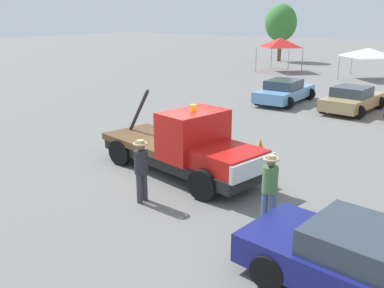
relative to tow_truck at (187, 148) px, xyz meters
name	(u,v)px	position (x,y,z in m)	size (l,w,h in m)	color
ground_plane	(180,172)	(-0.36, 0.07, -0.92)	(160.00, 160.00, 0.00)	slate
tow_truck	(187,148)	(0.00, 0.00, 0.00)	(6.28, 3.03, 2.51)	black
foreground_car	(383,272)	(6.52, -3.09, -0.27)	(5.43, 2.55, 1.34)	navy
person_near_truck	(270,184)	(3.54, -1.46, 0.12)	(0.39, 0.39, 1.76)	#475B84
person_at_hood	(141,166)	(0.18, -2.32, 0.11)	(0.39, 0.39, 1.75)	#38383D
parked_car_skyblue	(285,91)	(-2.38, 12.71, -0.27)	(2.50, 4.85, 1.34)	#669ED1
parked_car_tan	(352,99)	(1.49, 12.55, -0.27)	(2.75, 4.51, 1.34)	tan
canopy_tent_red	(280,43)	(-8.64, 25.55, 1.60)	(3.12, 3.12, 2.93)	#9E9EA3
canopy_tent_white	(369,52)	(-1.03, 25.20, 1.14)	(3.46, 3.46, 2.41)	#9E9EA3
tree_left	(281,23)	(-12.32, 33.52, 3.07)	(3.34, 3.34, 5.96)	brown
traffic_cone	(260,147)	(0.86, 3.36, -0.67)	(0.40, 0.40, 0.55)	black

